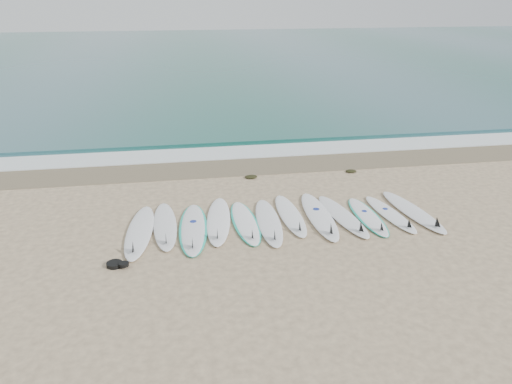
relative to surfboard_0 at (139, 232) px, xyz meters
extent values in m
plane|color=tan|center=(3.36, 0.19, -0.06)|extent=(120.00, 120.00, 0.00)
cube|color=#245C5B|center=(3.36, 32.69, -0.05)|extent=(120.00, 55.00, 0.03)
cube|color=brown|center=(3.36, 4.29, -0.06)|extent=(120.00, 1.80, 0.01)
cube|color=silver|center=(3.36, 5.69, -0.04)|extent=(120.00, 1.40, 0.04)
cube|color=#245C5B|center=(3.36, 7.19, -0.01)|extent=(120.00, 1.00, 0.10)
ellipsoid|color=white|center=(0.01, 0.08, -0.01)|extent=(0.80, 2.85, 0.09)
cone|color=black|center=(-0.07, -0.94, 0.15)|extent=(0.26, 0.32, 0.30)
ellipsoid|color=silver|center=(0.58, 0.31, -0.02)|extent=(0.63, 2.65, 0.09)
cone|color=black|center=(0.61, -0.65, 0.14)|extent=(0.23, 0.29, 0.28)
ellipsoid|color=white|center=(1.23, 0.04, -0.01)|extent=(0.73, 2.77, 0.09)
ellipsoid|color=#1DC5A6|center=(1.23, 0.04, -0.02)|extent=(0.82, 2.79, 0.06)
cone|color=black|center=(1.17, -0.96, 0.15)|extent=(0.25, 0.30, 0.29)
cylinder|color=navy|center=(1.24, 0.31, 0.03)|extent=(0.17, 0.17, 0.01)
ellipsoid|color=white|center=(1.85, 0.38, -0.02)|extent=(0.89, 2.78, 0.09)
cone|color=black|center=(1.74, -0.61, 0.14)|extent=(0.26, 0.32, 0.29)
ellipsoid|color=white|center=(2.47, 0.17, -0.02)|extent=(0.59, 2.48, 0.08)
ellipsoid|color=#1DC5A6|center=(2.47, 0.17, -0.03)|extent=(0.68, 2.50, 0.06)
cone|color=black|center=(2.50, -0.73, 0.12)|extent=(0.22, 0.27, 0.26)
ellipsoid|color=white|center=(3.03, 0.10, -0.02)|extent=(0.70, 2.70, 0.09)
cone|color=black|center=(2.98, -0.88, 0.14)|extent=(0.24, 0.30, 0.29)
ellipsoid|color=white|center=(3.63, 0.39, -0.02)|extent=(0.54, 2.53, 0.08)
cone|color=black|center=(3.64, -0.53, 0.13)|extent=(0.22, 0.27, 0.27)
ellipsoid|color=white|center=(4.32, 0.23, -0.01)|extent=(0.67, 2.87, 0.09)
cone|color=black|center=(4.29, -0.82, 0.15)|extent=(0.25, 0.31, 0.30)
cylinder|color=navy|center=(4.32, 0.50, 0.03)|extent=(0.17, 0.17, 0.01)
ellipsoid|color=silver|center=(4.88, 0.13, -0.02)|extent=(0.87, 2.65, 0.08)
cone|color=black|center=(5.00, -0.81, 0.13)|extent=(0.25, 0.30, 0.28)
ellipsoid|color=white|center=(5.49, 0.01, -0.02)|extent=(0.48, 2.29, 0.07)
ellipsoid|color=#1DC5A6|center=(5.49, 0.01, -0.03)|extent=(0.56, 2.31, 0.05)
cone|color=black|center=(5.49, -0.83, 0.11)|extent=(0.19, 0.25, 0.24)
cylinder|color=navy|center=(5.49, 0.23, 0.02)|extent=(0.13, 0.13, 0.01)
ellipsoid|color=white|center=(6.09, 0.05, -0.02)|extent=(0.75, 2.36, 0.08)
cone|color=black|center=(6.18, -0.79, 0.11)|extent=(0.22, 0.27, 0.25)
cylinder|color=navy|center=(6.06, 0.27, 0.02)|extent=(0.15, 0.15, 0.01)
ellipsoid|color=silver|center=(6.71, 0.09, -0.02)|extent=(0.90, 2.76, 0.09)
cone|color=black|center=(6.83, -0.89, 0.14)|extent=(0.26, 0.32, 0.29)
ellipsoid|color=black|center=(3.10, 3.22, -0.03)|extent=(0.38, 0.29, 0.07)
ellipsoid|color=black|center=(6.21, 3.21, -0.03)|extent=(0.34, 0.26, 0.07)
cylinder|color=black|center=(-0.43, -1.34, -0.02)|extent=(0.32, 0.32, 0.08)
cylinder|color=black|center=(-0.23, -1.44, 0.02)|extent=(0.20, 0.20, 0.06)
camera|label=1|loc=(0.95, -10.49, 5.16)|focal=35.00mm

